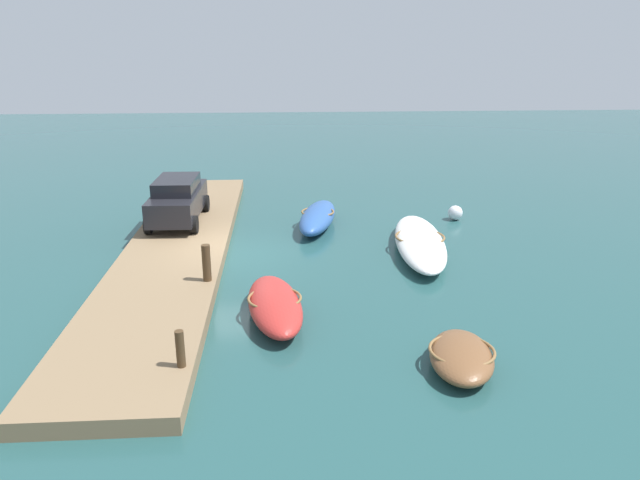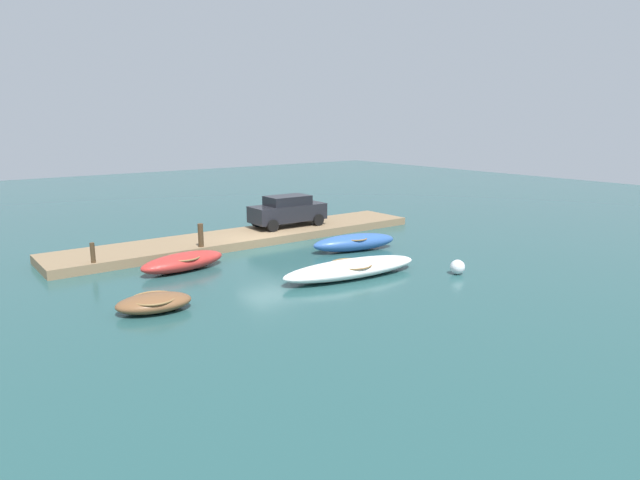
{
  "view_description": "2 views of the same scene",
  "coord_description": "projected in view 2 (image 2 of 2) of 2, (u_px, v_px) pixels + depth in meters",
  "views": [
    {
      "loc": [
        19.09,
        1.73,
        6.9
      ],
      "look_at": [
        0.82,
        2.89,
        0.75
      ],
      "focal_mm": 33.47,
      "sensor_mm": 36.0,
      "label": 1
    },
    {
      "loc": [
        13.66,
        22.29,
        6.06
      ],
      "look_at": [
        -0.29,
        3.89,
        1.01
      ],
      "focal_mm": 30.95,
      "sensor_mm": 36.0,
      "label": 2
    }
  ],
  "objects": [
    {
      "name": "marker_buoy",
      "position": [
        457.0,
        267.0,
        22.05
      ],
      "size": [
        0.59,
        0.59,
        0.59
      ],
      "primitive_type": "sphere",
      "color": "silver",
      "rests_on": "ground_plane"
    },
    {
      "name": "dock_platform",
      "position": [
        247.0,
        237.0,
        28.12
      ],
      "size": [
        19.46,
        3.3,
        0.4
      ],
      "primitive_type": "cube",
      "color": "#846B4C",
      "rests_on": "ground_plane"
    },
    {
      "name": "rowboat_red",
      "position": [
        183.0,
        262.0,
        22.6
      ],
      "size": [
        3.87,
        1.84,
        0.73
      ],
      "rotation": [
        0.0,
        0.0,
        0.14
      ],
      "color": "#B72D28",
      "rests_on": "ground_plane"
    },
    {
      "name": "mooring_post_west",
      "position": [
        201.0,
        235.0,
        24.99
      ],
      "size": [
        0.24,
        0.24,
        1.07
      ],
      "primitive_type": "cylinder",
      "color": "#47331E",
      "rests_on": "dock_platform"
    },
    {
      "name": "dinghy_brown",
      "position": [
        154.0,
        302.0,
        17.76
      ],
      "size": [
        2.63,
        1.85,
        0.58
      ],
      "rotation": [
        0.0,
        0.0,
        -0.2
      ],
      "color": "brown",
      "rests_on": "ground_plane"
    },
    {
      "name": "motorboat_white",
      "position": [
        351.0,
        268.0,
        21.66
      ],
      "size": [
        6.14,
        2.28,
        0.68
      ],
      "rotation": [
        0.0,
        0.0,
        -0.11
      ],
      "color": "white",
      "rests_on": "ground_plane"
    },
    {
      "name": "parked_car",
      "position": [
        288.0,
        210.0,
        29.75
      ],
      "size": [
        4.17,
        1.91,
        1.67
      ],
      "rotation": [
        0.0,
        0.0,
        -0.02
      ],
      "color": "black",
      "rests_on": "dock_platform"
    },
    {
      "name": "mooring_post_mid_west",
      "position": [
        93.0,
        253.0,
        22.23
      ],
      "size": [
        0.19,
        0.19,
        0.82
      ],
      "primitive_type": "cylinder",
      "color": "#47331E",
      "rests_on": "dock_platform"
    },
    {
      "name": "rowboat_blue",
      "position": [
        354.0,
        242.0,
        26.01
      ],
      "size": [
        4.39,
        2.11,
        0.8
      ],
      "rotation": [
        0.0,
        0.0,
        -0.22
      ],
      "color": "#2D569E",
      "rests_on": "ground_plane"
    },
    {
      "name": "ground_plane",
      "position": [
        267.0,
        248.0,
        26.71
      ],
      "size": [
        84.0,
        84.0,
        0.0
      ],
      "primitive_type": "plane",
      "color": "#234C4C"
    }
  ]
}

